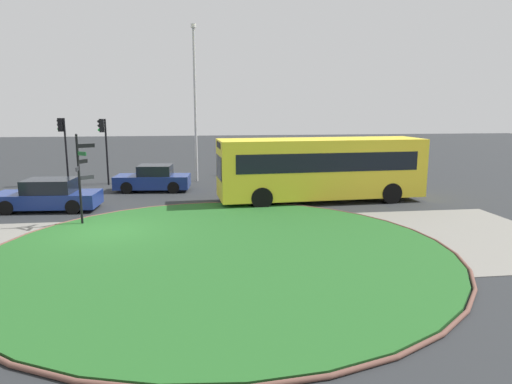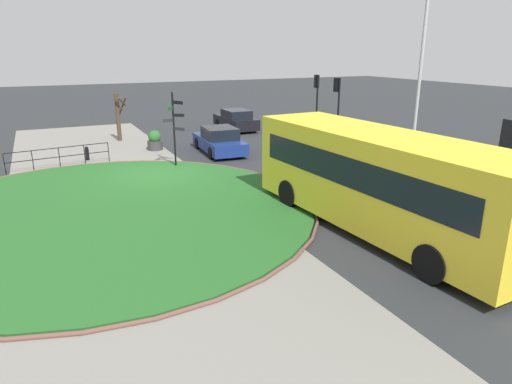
# 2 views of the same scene
# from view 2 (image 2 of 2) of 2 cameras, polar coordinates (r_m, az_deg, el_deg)

# --- Properties ---
(ground) EXTENTS (120.00, 120.00, 0.00)m
(ground) POSITION_cam_2_polar(r_m,az_deg,el_deg) (21.02, -12.32, 1.93)
(ground) COLOR #282B2D
(sidewalk_paving) EXTENTS (32.00, 7.90, 0.02)m
(sidewalk_paving) POSITION_cam_2_polar(r_m,az_deg,el_deg) (20.67, -17.84, 1.25)
(sidewalk_paving) COLOR gray
(sidewalk_paving) RESTS_ON ground
(grass_island) EXTENTS (14.61, 14.61, 0.10)m
(grass_island) POSITION_cam_2_polar(r_m,az_deg,el_deg) (16.84, -18.39, -2.30)
(grass_island) COLOR #235B23
(grass_island) RESTS_ON ground
(grass_kerb_ring) EXTENTS (14.92, 14.92, 0.11)m
(grass_kerb_ring) POSITION_cam_2_polar(r_m,az_deg,el_deg) (16.83, -18.39, -2.28)
(grass_kerb_ring) COLOR brown
(grass_kerb_ring) RESTS_ON ground
(signpost_directional) EXTENTS (0.64, 0.97, 3.60)m
(signpost_directional) POSITION_cam_2_polar(r_m,az_deg,el_deg) (22.02, -10.17, 8.21)
(signpost_directional) COLOR black
(signpost_directional) RESTS_ON ground
(bollard_foreground) EXTENTS (0.20, 0.20, 0.74)m
(bollard_foreground) POSITION_cam_2_polar(r_m,az_deg,el_deg) (24.97, -20.37, 4.56)
(bollard_foreground) COLOR black
(bollard_foreground) RESTS_ON ground
(railing_grass_edge) EXTENTS (0.67, 4.69, 0.99)m
(railing_grass_edge) POSITION_cam_2_polar(r_m,az_deg,el_deg) (23.84, -23.41, 4.30)
(railing_grass_edge) COLOR black
(railing_grass_edge) RESTS_ON ground
(bus_yellow) EXTENTS (10.13, 3.16, 3.08)m
(bus_yellow) POSITION_cam_2_polar(r_m,az_deg,el_deg) (14.47, 15.16, 1.51)
(bus_yellow) COLOR yellow
(bus_yellow) RESTS_ON ground
(car_near_lane) EXTENTS (4.38, 1.88, 1.42)m
(car_near_lane) POSITION_cam_2_polar(r_m,az_deg,el_deg) (32.63, -2.54, 8.96)
(car_near_lane) COLOR black
(car_near_lane) RESTS_ON ground
(car_far_lane) EXTENTS (4.19, 2.13, 1.45)m
(car_far_lane) POSITION_cam_2_polar(r_m,az_deg,el_deg) (23.56, 9.23, 5.42)
(car_far_lane) COLOR navy
(car_far_lane) RESTS_ON ground
(car_trailing) EXTENTS (4.65, 2.15, 1.42)m
(car_trailing) POSITION_cam_2_polar(r_m,az_deg,el_deg) (25.30, -4.61, 6.39)
(car_trailing) COLOR navy
(car_trailing) RESTS_ON ground
(traffic_light_near) EXTENTS (0.48, 0.32, 3.92)m
(traffic_light_near) POSITION_cam_2_polar(r_m,az_deg,el_deg) (27.02, 10.10, 11.65)
(traffic_light_near) COLOR black
(traffic_light_near) RESTS_ON ground
(traffic_light_far) EXTENTS (0.48, 0.31, 3.98)m
(traffic_light_far) POSITION_cam_2_polar(r_m,az_deg,el_deg) (28.98, 7.59, 12.21)
(traffic_light_far) COLOR black
(traffic_light_far) RESTS_ON ground
(lamppost_tall) EXTENTS (0.32, 0.32, 9.48)m
(lamppost_tall) POSITION_cam_2_polar(r_m,az_deg,el_deg) (23.23, 20.00, 15.36)
(lamppost_tall) COLOR #B7B7BC
(lamppost_tall) RESTS_ON ground
(planter_near_signpost) EXTENTS (0.84, 0.84, 1.12)m
(planter_near_signpost) POSITION_cam_2_polar(r_m,az_deg,el_deg) (26.49, -12.53, 6.23)
(planter_near_signpost) COLOR #383838
(planter_near_signpost) RESTS_ON ground
(street_tree_bare) EXTENTS (1.15, 0.76, 2.90)m
(street_tree_bare) POSITION_cam_2_polar(r_m,az_deg,el_deg) (29.57, -16.80, 9.16)
(street_tree_bare) COLOR #423323
(street_tree_bare) RESTS_ON ground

